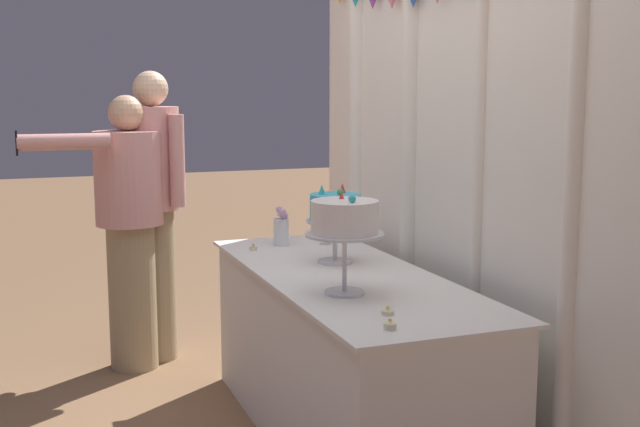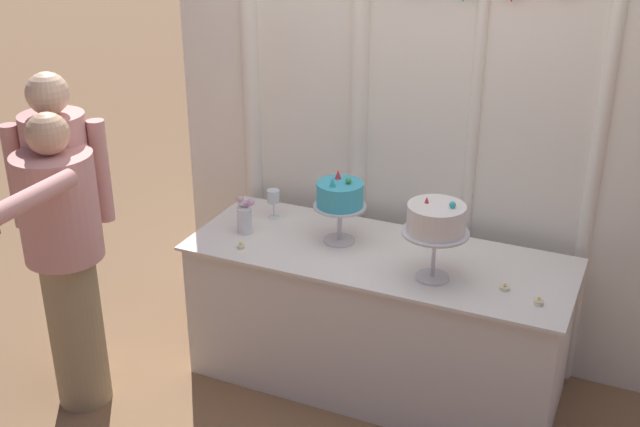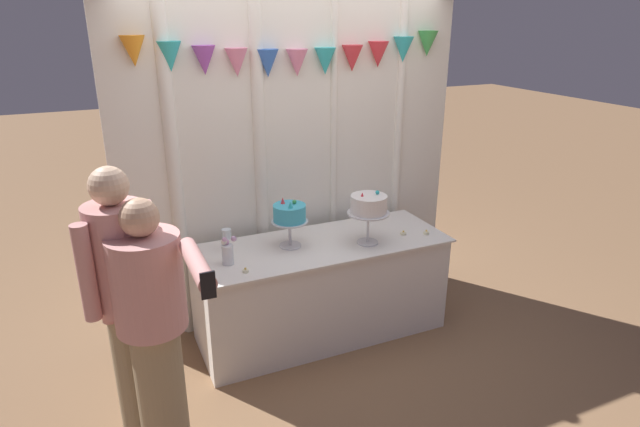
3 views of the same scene
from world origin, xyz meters
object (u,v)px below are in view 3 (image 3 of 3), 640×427
cake_table (321,289)px  tealight_near_right (426,233)px  tealight_far_left (245,271)px  wine_glass (227,235)px  guest_man_dark_suit (125,300)px  cake_display_nearright (369,206)px  cake_display_nearleft (290,215)px  tealight_near_left (403,233)px  guest_man_pink_jacket (153,325)px  flower_vase (228,252)px

cake_table → tealight_near_right: bearing=-12.2°
tealight_far_left → cake_table: bearing=19.6°
wine_glass → guest_man_dark_suit: 1.07m
tealight_far_left → tealight_near_right: tealight_near_right is taller
cake_display_nearright → tealight_near_right: cake_display_nearright is taller
cake_display_nearleft → cake_table: bearing=-10.7°
tealight_near_left → cake_table: bearing=170.7°
cake_display_nearright → tealight_near_right: bearing=-4.6°
tealight_near_left → guest_man_dark_suit: (-2.06, -0.49, 0.15)m
tealight_near_right → wine_glass: bearing=167.0°
tealight_near_left → tealight_near_right: size_ratio=1.07×
tealight_near_left → tealight_far_left: bearing=-174.5°
wine_glass → guest_man_pink_jacket: (-0.64, -0.92, -0.05)m
wine_glass → tealight_far_left: wine_glass is taller
tealight_near_right → tealight_near_left: bearing=156.9°
flower_vase → tealight_far_left: 0.20m
cake_display_nearright → tealight_near_right: 0.57m
flower_vase → tealight_far_left: flower_vase is taller
flower_vase → tealight_near_left: (1.36, -0.05, -0.08)m
tealight_near_right → guest_man_dark_suit: bearing=-169.3°
tealight_far_left → tealight_near_right: size_ratio=0.91×
tealight_near_left → guest_man_dark_suit: guest_man_dark_suit is taller
cake_display_nearleft → tealight_near_left: (0.87, -0.15, -0.23)m
cake_table → guest_man_dark_suit: 1.63m
cake_display_nearleft → flower_vase: size_ratio=1.82×
cake_display_nearright → tealight_far_left: (-0.96, -0.09, -0.28)m
flower_vase → tealight_near_right: bearing=-4.3°
cake_table → tealight_far_left: 0.79m
tealight_near_left → guest_man_pink_jacket: 2.05m
wine_glass → tealight_far_left: size_ratio=3.98×
tealight_far_left → guest_man_pink_jacket: 0.84m
guest_man_dark_suit → wine_glass: bearing=45.4°
flower_vase → guest_man_dark_suit: guest_man_dark_suit is taller
tealight_far_left → tealight_near_left: size_ratio=0.86×
flower_vase → cake_table: bearing=4.7°
guest_man_pink_jacket → tealight_near_right: bearing=15.3°
cake_display_nearright → flower_vase: bearing=175.8°
cake_table → cake_display_nearleft: 0.67m
guest_man_dark_suit → tealight_far_left: bearing=25.5°
cake_table → guest_man_dark_suit: (-1.41, -0.60, 0.54)m
cake_display_nearright → tealight_far_left: size_ratio=9.97×
flower_vase → tealight_near_left: size_ratio=4.30×
guest_man_dark_suit → cake_table: bearing=22.9°
cake_display_nearleft → cake_display_nearright: bearing=-18.2°
cake_display_nearleft → tealight_far_left: cake_display_nearleft is taller
cake_table → guest_man_pink_jacket: 1.57m
tealight_far_left → guest_man_pink_jacket: bearing=-141.3°
wine_glass → tealight_near_right: wine_glass is taller
wine_glass → tealight_far_left: (0.02, -0.39, -0.11)m
flower_vase → tealight_far_left: size_ratio=5.02×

